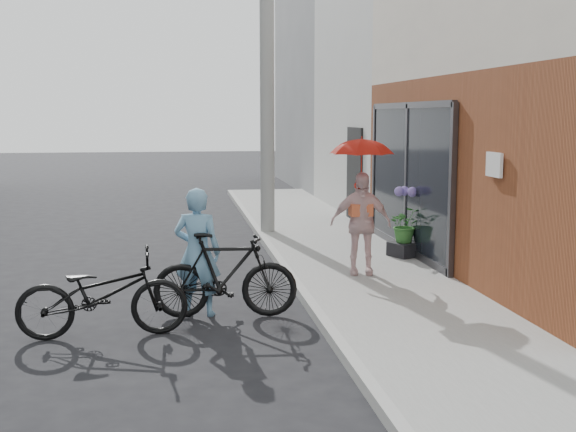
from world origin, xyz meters
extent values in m
plane|color=black|center=(0.00, 0.00, 0.00)|extent=(80.00, 80.00, 0.00)
cube|color=gray|center=(2.10, 2.00, 0.06)|extent=(2.20, 24.00, 0.12)
cube|color=#9E9E99|center=(0.94, 2.00, 0.06)|extent=(0.12, 24.00, 0.12)
cube|color=black|center=(3.16, 3.50, 1.36)|extent=(0.06, 3.80, 2.40)
cube|color=white|center=(3.16, 0.20, 1.82)|extent=(0.04, 0.40, 0.30)
cube|color=silver|center=(7.20, 9.00, 3.50)|extent=(8.00, 6.00, 7.00)
cube|color=slate|center=(7.20, 16.00, 3.50)|extent=(8.00, 8.00, 7.00)
cylinder|color=#9E9E99|center=(1.10, 6.00, 3.50)|extent=(0.28, 0.28, 7.00)
imported|color=#6CA0C1|center=(-0.46, 0.51, 0.78)|extent=(0.65, 0.52, 1.56)
imported|color=black|center=(-1.52, -0.22, 0.48)|extent=(1.87, 0.73, 0.97)
imported|color=black|center=(-0.13, 0.35, 0.52)|extent=(1.76, 0.63, 1.04)
imported|color=beige|center=(1.94, 1.92, 0.87)|extent=(0.93, 0.52, 1.49)
imported|color=red|center=(1.94, 1.92, 1.99)|extent=(0.87, 0.87, 0.76)
cube|color=black|center=(3.00, 3.08, 0.23)|extent=(0.57, 0.57, 0.23)
imported|color=#326E2C|center=(3.00, 3.08, 0.65)|extent=(0.54, 0.47, 0.60)
camera|label=1|loc=(-0.70, -8.12, 2.43)|focal=45.00mm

